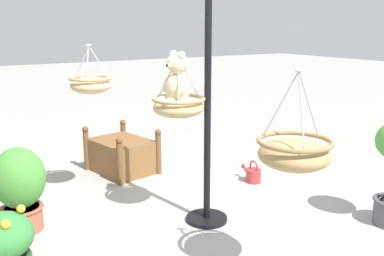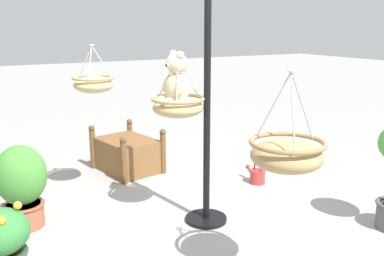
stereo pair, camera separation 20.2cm
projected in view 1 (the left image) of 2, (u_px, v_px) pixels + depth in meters
The scene contains 10 objects.
ground_plane at pixel (200, 212), 4.75m from camera, with size 40.00×40.00×0.00m, color #9E9E99.
display_pole_central at pixel (207, 147), 4.36m from camera, with size 0.44×0.44×2.58m.
hanging_basket_with_teddy at pixel (179, 106), 4.26m from camera, with size 0.54×0.54×0.62m.
teddy_bear at pixel (176, 82), 4.19m from camera, with size 0.37×0.33×0.54m.
hanging_basket_left_high at pixel (294, 153), 3.15m from camera, with size 0.56×0.56×0.74m.
hanging_basket_right_low at pixel (91, 84), 4.77m from camera, with size 0.48×0.48×0.54m.
wooden_planter_box at pixel (122, 154), 6.02m from camera, with size 1.05×0.89×0.64m.
potted_plant_fern_front at pixel (20, 187), 4.24m from camera, with size 0.51×0.51×0.87m.
potted_plant_tall_leafy at pixel (3, 246), 3.37m from camera, with size 0.49×0.49×0.64m.
watering_can at pixel (253, 175), 5.65m from camera, with size 0.35×0.20×0.30m.
Camera 1 is at (-3.70, 2.37, 2.04)m, focal length 39.80 mm.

